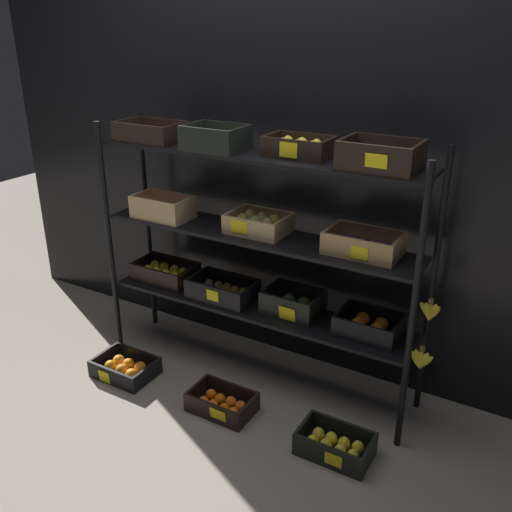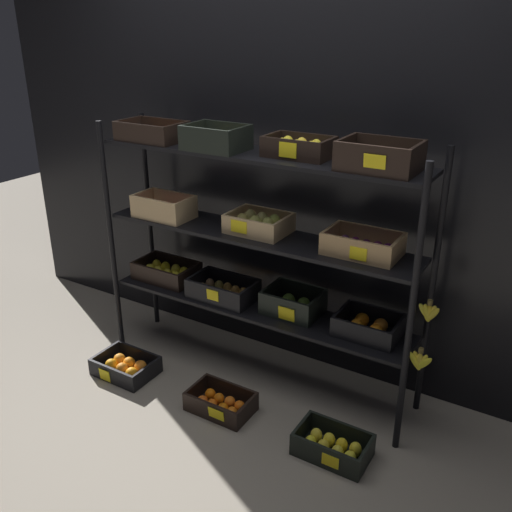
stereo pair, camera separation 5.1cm
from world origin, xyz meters
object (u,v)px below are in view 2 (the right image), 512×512
at_px(crate_ground_orange, 126,367).
at_px(crate_ground_tangerine, 221,403).
at_px(display_rack, 256,233).
at_px(crate_ground_lemon, 333,447).

relative_size(crate_ground_orange, crate_ground_tangerine, 1.01).
bearing_deg(crate_ground_tangerine, display_rack, 92.57).
distance_m(crate_ground_tangerine, crate_ground_lemon, 0.65).
bearing_deg(display_rack, crate_ground_lemon, -30.30).
bearing_deg(display_rack, crate_ground_orange, -148.59).
bearing_deg(crate_ground_tangerine, crate_ground_lemon, -0.05).
height_order(crate_ground_tangerine, crate_ground_lemon, crate_ground_lemon).
bearing_deg(crate_ground_orange, crate_ground_tangerine, 0.96).
height_order(display_rack, crate_ground_lemon, display_rack).
distance_m(display_rack, crate_ground_orange, 1.15).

